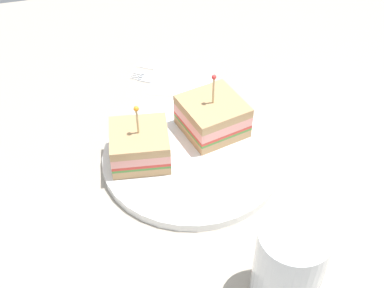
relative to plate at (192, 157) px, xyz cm
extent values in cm
cube|color=#9E9384|center=(0.00, 0.00, -1.64)|extent=(113.86, 113.86, 2.00)
cylinder|color=white|center=(0.00, 0.00, 0.00)|extent=(25.95, 25.95, 1.27)
cube|color=tan|center=(1.18, 7.28, 1.29)|extent=(8.85, 9.06, 1.31)
cube|color=#478438|center=(1.18, 7.28, 2.15)|extent=(8.85, 9.06, 0.40)
cube|color=red|center=(1.18, 7.28, 2.60)|extent=(8.85, 9.06, 0.50)
cube|color=#E59389|center=(1.18, 7.28, 3.51)|extent=(8.85, 9.06, 1.32)
cube|color=tan|center=(1.18, 7.28, 4.83)|extent=(8.85, 9.06, 1.31)
cylinder|color=tan|center=(1.18, 7.28, 7.26)|extent=(0.30, 0.30, 4.87)
sphere|color=orange|center=(1.18, 7.28, 9.70)|extent=(0.70, 0.70, 0.70)
cube|color=tan|center=(4.45, -4.35, 1.33)|extent=(10.44, 10.37, 1.39)
cube|color=#478438|center=(4.45, -4.35, 2.23)|extent=(10.44, 10.37, 0.40)
cube|color=red|center=(4.45, -4.35, 2.68)|extent=(10.44, 10.37, 0.50)
cube|color=#E59389|center=(4.45, -4.35, 3.67)|extent=(10.44, 10.37, 1.49)
cube|color=tan|center=(4.45, -4.35, 5.11)|extent=(10.44, 10.37, 1.39)
cylinder|color=tan|center=(4.45, -4.35, 7.73)|extent=(0.30, 0.30, 5.24)
sphere|color=red|center=(4.45, -4.35, 10.35)|extent=(0.70, 0.70, 0.70)
cylinder|color=#B74C33|center=(-23.53, -4.42, 3.66)|extent=(6.69, 6.69, 8.60)
cylinder|color=white|center=(-23.53, -4.42, 4.96)|extent=(7.60, 7.60, 11.19)
cube|color=white|center=(19.92, -3.60, -0.56)|extent=(12.67, 13.33, 0.15)
cube|color=silver|center=(18.46, -2.81, -0.46)|extent=(4.61, 7.02, 0.35)
cube|color=silver|center=(21.45, 2.07, -0.46)|extent=(3.76, 4.22, 0.35)
cube|color=silver|center=(23.24, 3.56, -0.46)|extent=(1.20, 1.80, 0.35)
cube|color=silver|center=(22.81, 3.82, -0.46)|extent=(1.20, 1.80, 0.35)
cube|color=silver|center=(22.38, 4.08, -0.46)|extent=(1.20, 1.80, 0.35)
cube|color=silver|center=(21.96, 4.34, -0.46)|extent=(1.20, 1.80, 0.35)
cube|color=silver|center=(21.37, -4.38, -0.46)|extent=(4.63, 6.90, 0.35)
cube|color=silver|center=(24.39, 0.43, -0.46)|extent=(4.99, 6.73, 0.24)
camera|label=1|loc=(-49.77, 13.37, 51.21)|focal=46.71mm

